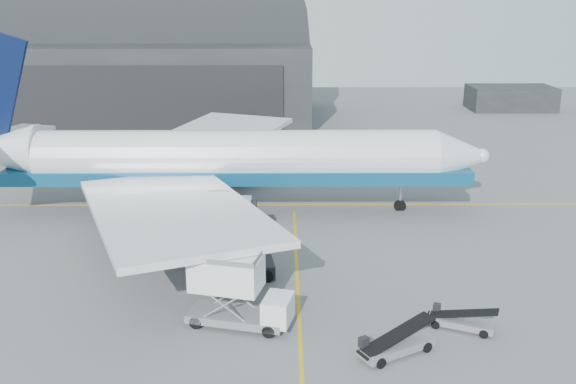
{
  "coord_description": "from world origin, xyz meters",
  "views": [
    {
      "loc": [
        -0.9,
        -37.58,
        19.08
      ],
      "look_at": [
        -0.61,
        9.54,
        4.5
      ],
      "focal_mm": 40.0,
      "sensor_mm": 36.0,
      "label": 1
    }
  ],
  "objects_px": {
    "pushback_tug": "(244,267)",
    "belt_loader_a": "(395,345)",
    "belt_loader_b": "(461,321)",
    "catering_truck": "(236,291)",
    "airliner": "(215,160)"
  },
  "relations": [
    {
      "from": "belt_loader_b",
      "to": "catering_truck",
      "type": "bearing_deg",
      "value": -158.64
    },
    {
      "from": "pushback_tug",
      "to": "belt_loader_a",
      "type": "distance_m",
      "value": 13.58
    },
    {
      "from": "airliner",
      "to": "belt_loader_b",
      "type": "height_order",
      "value": "airliner"
    },
    {
      "from": "pushback_tug",
      "to": "belt_loader_a",
      "type": "xyz_separation_m",
      "value": [
        8.92,
        -10.23,
        -0.2
      ]
    },
    {
      "from": "airliner",
      "to": "pushback_tug",
      "type": "xyz_separation_m",
      "value": [
        3.37,
        -14.39,
        -4.09
      ]
    },
    {
      "from": "catering_truck",
      "to": "belt_loader_b",
      "type": "height_order",
      "value": "catering_truck"
    },
    {
      "from": "airliner",
      "to": "catering_truck",
      "type": "distance_m",
      "value": 21.66
    },
    {
      "from": "airliner",
      "to": "belt_loader_a",
      "type": "bearing_deg",
      "value": -63.47
    },
    {
      "from": "catering_truck",
      "to": "belt_loader_b",
      "type": "bearing_deg",
      "value": 11.73
    },
    {
      "from": "belt_loader_a",
      "to": "belt_loader_b",
      "type": "bearing_deg",
      "value": 3.52
    },
    {
      "from": "belt_loader_a",
      "to": "belt_loader_b",
      "type": "distance_m",
      "value": 5.21
    },
    {
      "from": "catering_truck",
      "to": "pushback_tug",
      "type": "bearing_deg",
      "value": 103.39
    },
    {
      "from": "airliner",
      "to": "belt_loader_a",
      "type": "distance_m",
      "value": 27.86
    },
    {
      "from": "pushback_tug",
      "to": "belt_loader_b",
      "type": "height_order",
      "value": "pushback_tug"
    },
    {
      "from": "pushback_tug",
      "to": "catering_truck",
      "type": "bearing_deg",
      "value": -98.74
    }
  ]
}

